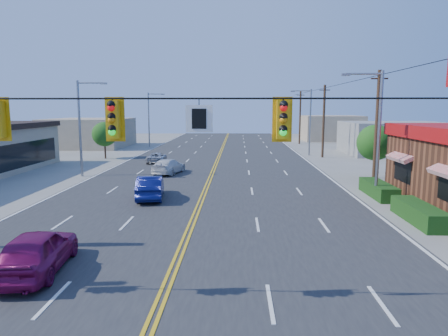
{
  "coord_description": "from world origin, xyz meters",
  "views": [
    {
      "loc": [
        2.28,
        -11.05,
        5.74
      ],
      "look_at": [
        1.44,
        12.47,
        2.2
      ],
      "focal_mm": 32.0,
      "sensor_mm": 36.0,
      "label": 1
    }
  ],
  "objects_px": {
    "signal_span": "(152,139)",
    "car_blue": "(150,188)",
    "car_magenta": "(37,252)",
    "car_silver": "(157,158)",
    "car_white": "(169,167)"
  },
  "relations": [
    {
      "from": "signal_span",
      "to": "car_blue",
      "type": "relative_size",
      "value": 5.5
    },
    {
      "from": "car_magenta",
      "to": "car_silver",
      "type": "xyz_separation_m",
      "value": [
        -1.61,
        28.41,
        -0.23
      ]
    },
    {
      "from": "car_white",
      "to": "car_silver",
      "type": "height_order",
      "value": "car_white"
    },
    {
      "from": "signal_span",
      "to": "car_blue",
      "type": "distance_m",
      "value": 14.57
    },
    {
      "from": "signal_span",
      "to": "car_white",
      "type": "distance_m",
      "value": 23.97
    },
    {
      "from": "car_blue",
      "to": "car_silver",
      "type": "height_order",
      "value": "car_blue"
    },
    {
      "from": "car_blue",
      "to": "car_white",
      "type": "relative_size",
      "value": 0.99
    },
    {
      "from": "car_magenta",
      "to": "car_white",
      "type": "xyz_separation_m",
      "value": [
        0.88,
        21.3,
        -0.12
      ]
    },
    {
      "from": "car_white",
      "to": "car_silver",
      "type": "xyz_separation_m",
      "value": [
        -2.49,
        7.11,
        -0.12
      ]
    },
    {
      "from": "signal_span",
      "to": "car_magenta",
      "type": "distance_m",
      "value": 6.48
    },
    {
      "from": "car_silver",
      "to": "signal_span",
      "type": "bearing_deg",
      "value": 98.28
    },
    {
      "from": "car_white",
      "to": "car_magenta",
      "type": "bearing_deg",
      "value": 100.27
    },
    {
      "from": "car_magenta",
      "to": "car_blue",
      "type": "height_order",
      "value": "car_magenta"
    },
    {
      "from": "car_magenta",
      "to": "car_silver",
      "type": "bearing_deg",
      "value": -93.05
    },
    {
      "from": "signal_span",
      "to": "car_white",
      "type": "relative_size",
      "value": 5.45
    }
  ]
}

